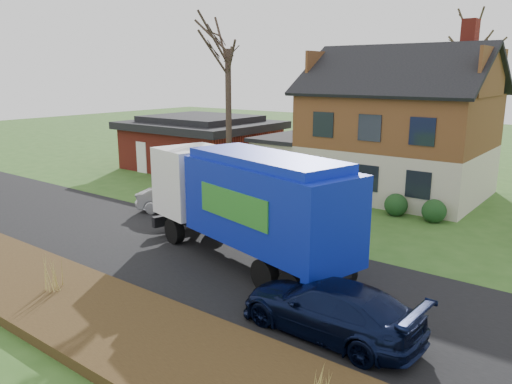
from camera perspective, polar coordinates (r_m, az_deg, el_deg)
The scene contains 11 objects.
ground at distance 18.85m, azimuth -6.91°, elevation -7.19°, with size 120.00×120.00×0.00m, color #2D521B.
road at distance 18.85m, azimuth -6.91°, elevation -7.16°, with size 80.00×7.00×0.02m, color black.
mulch_verge at distance 15.77m, azimuth -20.75°, elevation -11.69°, with size 80.00×3.50×0.30m, color #302010.
main_house at distance 28.74m, azimuth 15.04°, elevation 7.84°, with size 12.95×8.95×9.26m.
ranch_house at distance 35.66m, azimuth -6.27°, elevation 5.64°, with size 9.80×8.20×3.70m.
garbage_truck at distance 17.39m, azimuth -0.97°, elevation -0.87°, with size 9.69×4.71×4.01m.
silver_sedan at distance 24.31m, azimuth -8.63°, elevation -0.83°, with size 1.44×4.13×1.36m, color #AAADB2.
navy_wagon at distance 13.33m, azimuth 8.41°, elevation -12.98°, with size 2.01×4.93×1.43m, color black.
tree_front_west at distance 27.83m, azimuth -3.28°, elevation 18.39°, with size 3.68×3.68×10.95m.
tree_back at distance 37.04m, azimuth 23.53°, elevation 17.55°, with size 3.77×3.77×11.92m.
grass_clump_mid at distance 16.23m, azimuth -22.12°, elevation -8.52°, with size 0.37×0.31×1.04m.
Camera 1 is at (12.43, -12.54, 6.62)m, focal length 35.00 mm.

